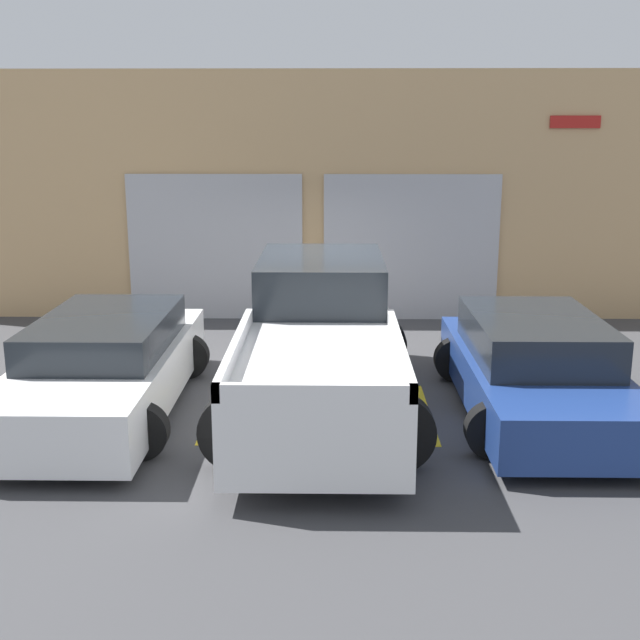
# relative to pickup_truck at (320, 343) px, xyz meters

# --- Properties ---
(ground_plane) EXTENTS (28.00, 28.00, 0.00)m
(ground_plane) POSITION_rel_pickup_truck_xyz_m (0.00, 1.85, -0.84)
(ground_plane) COLOR #3D3D3F
(shophouse_building) EXTENTS (16.36, 0.68, 4.56)m
(shophouse_building) POSITION_rel_pickup_truck_xyz_m (-0.01, 5.14, 1.41)
(shophouse_building) COLOR tan
(shophouse_building) RESTS_ON ground
(pickup_truck) EXTENTS (2.52, 5.60, 1.77)m
(pickup_truck) POSITION_rel_pickup_truck_xyz_m (0.00, 0.00, 0.00)
(pickup_truck) COLOR white
(pickup_truck) RESTS_ON ground
(sedan_white) EXTENTS (2.17, 4.70, 1.24)m
(sedan_white) POSITION_rel_pickup_truck_xyz_m (-2.71, -0.30, -0.24)
(sedan_white) COLOR white
(sedan_white) RESTS_ON ground
(sedan_side) EXTENTS (2.18, 4.40, 1.25)m
(sedan_side) POSITION_rel_pickup_truck_xyz_m (2.71, -0.29, -0.25)
(sedan_side) COLOR navy
(sedan_side) RESTS_ON ground
(parking_stripe_far_left) EXTENTS (0.12, 2.20, 0.01)m
(parking_stripe_far_left) POSITION_rel_pickup_truck_xyz_m (-4.07, -0.32, -0.83)
(parking_stripe_far_left) COLOR gold
(parking_stripe_far_left) RESTS_ON ground
(parking_stripe_left) EXTENTS (0.12, 2.20, 0.01)m
(parking_stripe_left) POSITION_rel_pickup_truck_xyz_m (-1.36, -0.32, -0.83)
(parking_stripe_left) COLOR gold
(parking_stripe_left) RESTS_ON ground
(parking_stripe_centre) EXTENTS (0.12, 2.20, 0.01)m
(parking_stripe_centre) POSITION_rel_pickup_truck_xyz_m (1.36, -0.32, -0.83)
(parking_stripe_centre) COLOR gold
(parking_stripe_centre) RESTS_ON ground
(parking_stripe_right) EXTENTS (0.12, 2.20, 0.01)m
(parking_stripe_right) POSITION_rel_pickup_truck_xyz_m (4.07, -0.32, -0.83)
(parking_stripe_right) COLOR gold
(parking_stripe_right) RESTS_ON ground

